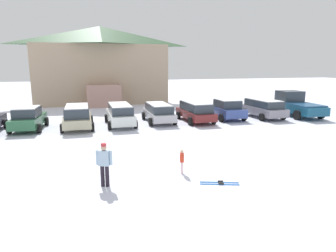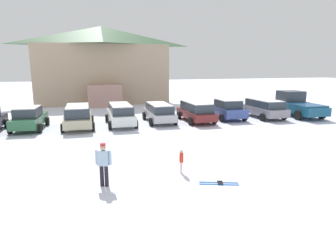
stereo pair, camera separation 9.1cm
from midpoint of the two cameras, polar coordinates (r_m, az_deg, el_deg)
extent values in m
plane|color=silver|center=(10.74, 8.80, -13.30)|extent=(160.00, 160.00, 0.00)
cube|color=tan|center=(37.61, -12.62, 9.62)|extent=(15.02, 7.68, 6.75)
pyramid|color=#2F5231|center=(37.74, -12.93, 16.41)|extent=(15.64, 8.30, 2.19)
cube|color=tan|center=(33.24, -12.17, 5.65)|extent=(3.65, 1.91, 2.40)
cylinder|color=black|center=(24.59, -28.60, 0.39)|extent=(0.23, 0.64, 0.64)
cube|color=#2C6440|center=(23.22, -25.11, 0.94)|extent=(2.05, 4.31, 0.65)
cube|color=#2D3842|center=(22.93, -25.36, 2.38)|extent=(1.68, 2.29, 0.61)
cube|color=white|center=(22.88, -25.43, 3.20)|extent=(1.57, 2.18, 0.06)
cylinder|color=black|center=(24.75, -26.44, 0.66)|extent=(0.27, 0.66, 0.64)
cylinder|color=black|center=(24.33, -22.23, 0.84)|extent=(0.27, 0.66, 0.64)
cylinder|color=black|center=(22.29, -28.11, -0.59)|extent=(0.27, 0.66, 0.64)
cylinder|color=black|center=(21.83, -23.45, -0.40)|extent=(0.27, 0.66, 0.64)
cube|color=#B6AF8C|center=(22.53, -16.95, 1.19)|extent=(1.91, 4.63, 0.60)
cube|color=#2D3842|center=(22.34, -17.05, 2.73)|extent=(1.68, 3.52, 0.66)
cube|color=white|center=(22.29, -17.11, 3.65)|extent=(1.56, 3.35, 0.06)
cylinder|color=black|center=(24.04, -19.22, 0.94)|extent=(0.23, 0.64, 0.64)
cylinder|color=black|center=(23.99, -14.46, 1.20)|extent=(0.23, 0.64, 0.64)
cylinder|color=black|center=(21.24, -19.67, -0.43)|extent=(0.23, 0.64, 0.64)
cylinder|color=black|center=(21.18, -14.28, -0.14)|extent=(0.23, 0.64, 0.64)
cube|color=silver|center=(22.84, -9.23, 1.78)|extent=(1.76, 4.79, 0.68)
cube|color=#2D3842|center=(22.65, -9.25, 3.28)|extent=(1.54, 3.64, 0.55)
cube|color=white|center=(22.60, -9.28, 4.04)|extent=(1.44, 3.46, 0.06)
cylinder|color=black|center=(24.27, -11.79, 1.44)|extent=(0.23, 0.64, 0.64)
cylinder|color=black|center=(24.46, -7.45, 1.67)|extent=(0.23, 0.64, 0.64)
cylinder|color=black|center=(21.36, -11.21, 0.10)|extent=(0.23, 0.64, 0.64)
cylinder|color=black|center=(21.58, -6.30, 0.37)|extent=(0.23, 0.64, 0.64)
cube|color=#B7B5BB|center=(23.80, -1.93, 2.17)|extent=(1.83, 4.61, 0.56)
cube|color=#2D3842|center=(23.62, -1.89, 3.46)|extent=(1.60, 3.51, 0.55)
cube|color=white|center=(23.58, -1.90, 4.20)|extent=(1.49, 3.33, 0.06)
cylinder|color=black|center=(25.02, -4.79, 1.95)|extent=(0.23, 0.64, 0.64)
cylinder|color=black|center=(25.43, -0.59, 2.14)|extent=(0.23, 0.64, 0.64)
cylinder|color=black|center=(22.28, -3.46, 0.77)|extent=(0.23, 0.64, 0.64)
cylinder|color=black|center=(22.73, 1.21, 1.01)|extent=(0.23, 0.64, 0.64)
cube|color=maroon|center=(24.18, 5.10, 2.28)|extent=(1.79, 4.63, 0.56)
cube|color=#2D3842|center=(24.01, 5.21, 3.68)|extent=(1.57, 3.52, 0.65)
cube|color=white|center=(23.96, 5.23, 4.52)|extent=(1.47, 3.34, 0.06)
cylinder|color=black|center=(25.24, 1.88, 2.07)|extent=(0.22, 0.64, 0.64)
cylinder|color=black|center=(25.89, 5.91, 2.26)|extent=(0.22, 0.64, 0.64)
cylinder|color=black|center=(22.58, 4.15, 0.91)|extent=(0.22, 0.64, 0.64)
cylinder|color=black|center=(23.31, 8.57, 1.15)|extent=(0.22, 0.64, 0.64)
cube|color=#364B93|center=(25.73, 10.90, 2.80)|extent=(1.97, 4.06, 0.67)
cube|color=#2D3842|center=(25.46, 11.15, 4.17)|extent=(1.70, 2.13, 0.62)
cube|color=white|center=(25.42, 11.18, 4.93)|extent=(1.59, 2.02, 0.06)
cylinder|color=black|center=(26.49, 7.73, 2.42)|extent=(0.23, 0.64, 0.64)
cylinder|color=black|center=(27.33, 11.65, 2.57)|extent=(0.23, 0.64, 0.64)
cylinder|color=black|center=(24.25, 9.98, 1.50)|extent=(0.23, 0.64, 0.64)
cylinder|color=black|center=(25.16, 14.17, 1.69)|extent=(0.23, 0.64, 0.64)
cube|color=gray|center=(27.10, 17.49, 2.87)|extent=(1.96, 4.62, 0.64)
cube|color=#2D3842|center=(26.94, 17.67, 4.12)|extent=(1.72, 3.51, 0.58)
cube|color=white|center=(26.91, 17.72, 4.79)|extent=(1.60, 3.34, 0.06)
cylinder|color=black|center=(27.78, 14.06, 2.60)|extent=(0.23, 0.64, 0.64)
cylinder|color=black|center=(28.87, 17.53, 2.74)|extent=(0.23, 0.64, 0.64)
cylinder|color=black|center=(25.42, 17.35, 1.61)|extent=(0.23, 0.64, 0.64)
cylinder|color=black|center=(26.61, 20.98, 1.80)|extent=(0.23, 0.64, 0.64)
cube|color=navy|center=(28.96, 23.20, 3.23)|extent=(2.47, 5.87, 0.70)
cube|color=#2D3842|center=(29.79, 22.06, 5.22)|extent=(2.04, 1.96, 1.05)
cube|color=navy|center=(28.10, 24.45, 3.74)|extent=(2.30, 3.29, 0.12)
cylinder|color=black|center=(29.80, 19.46, 3.03)|extent=(0.31, 0.82, 0.80)
cylinder|color=black|center=(31.05, 23.03, 3.09)|extent=(0.31, 0.82, 0.80)
cylinder|color=black|center=(26.97, 23.28, 1.91)|extent=(0.31, 0.82, 0.80)
cylinder|color=black|center=(28.34, 27.02, 2.02)|extent=(0.31, 0.82, 0.80)
cylinder|color=beige|center=(12.76, 2.42, -7.82)|extent=(0.09, 0.09, 0.51)
cylinder|color=beige|center=(12.66, 2.46, -7.99)|extent=(0.09, 0.09, 0.51)
cube|color=red|center=(12.57, 2.45, -6.01)|extent=(0.21, 0.28, 0.36)
cylinder|color=red|center=(12.72, 2.40, -5.75)|extent=(0.07, 0.07, 0.35)
cylinder|color=red|center=(12.42, 2.51, -6.19)|extent=(0.07, 0.07, 0.35)
sphere|color=tan|center=(12.50, 2.46, -4.93)|extent=(0.13, 0.13, 0.13)
cylinder|color=beige|center=(12.48, 2.47, -4.62)|extent=(0.13, 0.13, 0.06)
cylinder|color=black|center=(11.65, -12.58, -9.23)|extent=(0.15, 0.15, 0.82)
cylinder|color=black|center=(11.60, -11.72, -9.29)|extent=(0.15, 0.15, 0.82)
cube|color=#A3BFD7|center=(11.40, -12.30, -5.97)|extent=(0.46, 0.37, 0.58)
cylinder|color=#A3BFD7|center=(11.48, -13.52, -5.83)|extent=(0.11, 0.11, 0.55)
cylinder|color=#A3BFD7|center=(11.32, -11.07, -5.96)|extent=(0.11, 0.11, 0.55)
sphere|color=tan|center=(11.29, -12.39, -4.05)|extent=(0.21, 0.21, 0.21)
cylinder|color=#BC3236|center=(11.26, -12.41, -3.50)|extent=(0.20, 0.20, 0.10)
cube|color=#255DAE|center=(11.81, 9.60, -10.91)|extent=(1.44, 0.59, 0.02)
cube|color=black|center=(11.80, 9.85, -10.73)|extent=(0.22, 0.14, 0.06)
cube|color=#255DAE|center=(11.99, 9.50, -10.55)|extent=(1.44, 0.59, 0.02)
cube|color=black|center=(11.98, 9.74, -10.37)|extent=(0.22, 0.14, 0.06)
camera|label=1|loc=(0.05, -90.16, -0.03)|focal=32.00mm
camera|label=2|loc=(0.05, 89.84, 0.03)|focal=32.00mm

